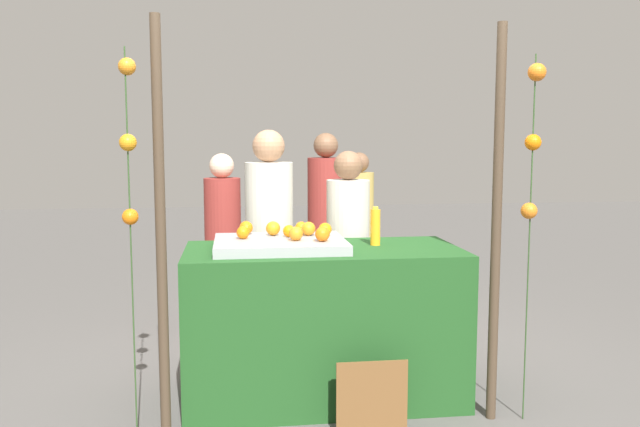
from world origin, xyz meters
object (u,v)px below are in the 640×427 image
Objects in this scene: orange_0 at (296,234)px; stall_counter at (323,323)px; juice_bottle at (375,227)px; orange_1 at (322,234)px; vendor_left at (270,257)px; chalkboard_sign at (372,399)px; vendor_right at (348,265)px.

stall_counter is at bearing 17.52° from orange_0.
juice_bottle is (0.35, 0.08, 0.59)m from stall_counter.
orange_1 is 0.85m from vendor_left.
stall_counter is 3.96× the size of chalkboard_sign.
juice_bottle is at bearing 27.07° from orange_1.
vendor_right is at bearing 98.25° from juice_bottle.
orange_1 is 0.86m from vendor_right.
stall_counter is 0.78m from vendor_left.
vendor_left is at bearing 138.60° from juice_bottle.
stall_counter is 0.66m from chalkboard_sign.
vendor_right is at bearing 86.52° from chalkboard_sign.
vendor_left is (-0.30, 0.65, 0.31)m from stall_counter.
vendor_right is at bearing 67.23° from stall_counter.
chalkboard_sign is (0.37, -0.51, -0.85)m from orange_0.
orange_0 is 0.05× the size of vendor_left.
stall_counter is at bearing 79.73° from orange_1.
vendor_right is (0.27, 0.63, 0.24)m from stall_counter.
juice_bottle is at bearing 76.64° from chalkboard_sign.
juice_bottle is 0.58× the size of chalkboard_sign.
orange_1 is 0.99m from chalkboard_sign.
vendor_right reaches higher than chalkboard_sign.
stall_counter is 19.04× the size of orange_1.
orange_0 is 0.88m from vendor_right.
orange_0 is 0.35× the size of juice_bottle.
vendor_left reaches higher than orange_0.
vendor_left reaches higher than orange_1.
chalkboard_sign is 0.25× the size of vendor_left.
orange_1 is at bearing -152.93° from juice_bottle.
chalkboard_sign is 1.43m from vendor_left.
vendor_right is (0.44, 0.69, -0.34)m from orange_0.
orange_1 is at bearing 114.92° from chalkboard_sign.
orange_0 is at bearing -122.54° from vendor_right.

